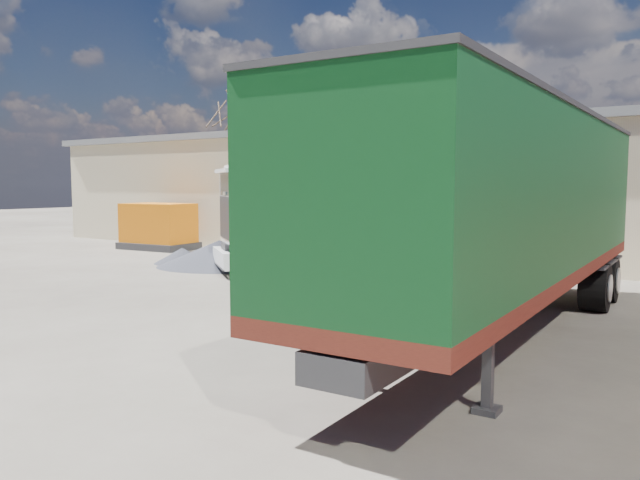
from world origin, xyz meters
The scene contains 8 objects.
ground centered at (0.00, 0.00, 0.00)m, with size 120.00×120.00×0.00m, color #272520.
warehouse centered at (-6.00, 16.00, 2.66)m, with size 30.60×12.60×5.42m.
bare_tree centered at (-18.00, 20.00, 7.92)m, with size 4.00×4.00×9.60m.
tractor_unit centered at (-3.02, 5.62, 1.84)m, with size 5.96×6.52×4.38m.
box_trailer centered at (5.95, 0.86, 2.63)m, with size 3.04×13.02×4.31m.
panel_van centered at (-4.62, 9.62, 0.91)m, with size 2.32×4.52×1.77m.
orange_skip centered at (-12.19, 8.30, 0.91)m, with size 3.48×2.33×2.08m.
gravel_heap centered at (-5.82, 5.35, 0.44)m, with size 6.36×6.06×0.95m.
Camera 1 is at (9.57, -11.09, 2.98)m, focal length 35.00 mm.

